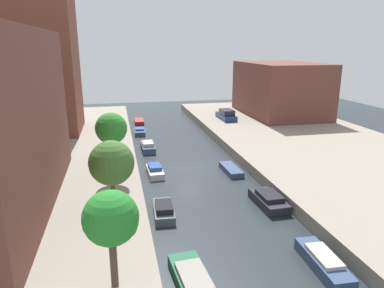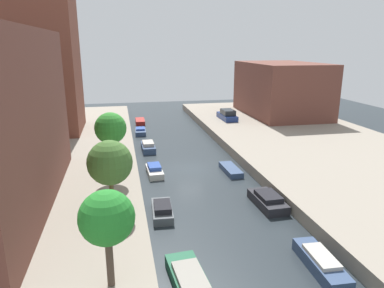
{
  "view_description": "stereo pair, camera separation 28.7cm",
  "coord_description": "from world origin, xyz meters",
  "px_view_note": "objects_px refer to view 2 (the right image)",
  "views": [
    {
      "loc": [
        -6.53,
        -31.25,
        11.35
      ],
      "look_at": [
        0.73,
        2.6,
        1.69
      ],
      "focal_mm": 33.17,
      "sensor_mm": 36.0,
      "label": 1
    },
    {
      "loc": [
        -6.25,
        -31.31,
        11.35
      ],
      "look_at": [
        0.73,
        2.6,
        1.69
      ],
      "focal_mm": 33.17,
      "sensor_mm": 36.0,
      "label": 2
    }
  ],
  "objects_px": {
    "moored_boat_left_0": "(190,282)",
    "street_tree_2": "(111,128)",
    "moored_boat_left_3": "(148,147)",
    "low_block_right": "(281,89)",
    "apartment_tower_far": "(28,20)",
    "moored_boat_left_2": "(155,171)",
    "moored_boat_right_3": "(231,170)",
    "street_tree_1": "(110,163)",
    "moored_boat_left_4": "(141,131)",
    "street_tree_0": "(107,218)",
    "moored_boat_left_5": "(140,121)",
    "parked_car": "(227,115)",
    "moored_boat_right_1": "(321,263)",
    "moored_boat_left_1": "(162,210)",
    "moored_boat_right_2": "(268,200)"
  },
  "relations": [
    {
      "from": "moored_boat_left_2",
      "to": "moored_boat_left_5",
      "type": "xyz_separation_m",
      "value": [
        0.1,
        22.35,
        -0.08
      ]
    },
    {
      "from": "low_block_right",
      "to": "street_tree_0",
      "type": "height_order",
      "value": "low_block_right"
    },
    {
      "from": "parked_car",
      "to": "moored_boat_left_5",
      "type": "bearing_deg",
      "value": 160.09
    },
    {
      "from": "moored_boat_left_0",
      "to": "moored_boat_left_4",
      "type": "distance_m",
      "value": 31.76
    },
    {
      "from": "moored_boat_left_1",
      "to": "moored_boat_right_3",
      "type": "distance_m",
      "value": 10.32
    },
    {
      "from": "street_tree_0",
      "to": "moored_boat_right_3",
      "type": "distance_m",
      "value": 19.17
    },
    {
      "from": "street_tree_1",
      "to": "moored_boat_right_2",
      "type": "height_order",
      "value": "street_tree_1"
    },
    {
      "from": "moored_boat_right_1",
      "to": "moored_boat_right_3",
      "type": "xyz_separation_m",
      "value": [
        -0.09,
        15.11,
        -0.15
      ]
    },
    {
      "from": "low_block_right",
      "to": "moored_boat_right_1",
      "type": "height_order",
      "value": "low_block_right"
    },
    {
      "from": "moored_boat_left_4",
      "to": "moored_boat_left_2",
      "type": "bearing_deg",
      "value": -89.07
    },
    {
      "from": "parked_car",
      "to": "moored_boat_right_3",
      "type": "xyz_separation_m",
      "value": [
        -5.39,
        -18.72,
        -1.36
      ]
    },
    {
      "from": "street_tree_0",
      "to": "street_tree_2",
      "type": "distance_m",
      "value": 13.47
    },
    {
      "from": "apartment_tower_far",
      "to": "street_tree_2",
      "type": "relative_size",
      "value": 4.88
    },
    {
      "from": "moored_boat_left_4",
      "to": "moored_boat_left_5",
      "type": "relative_size",
      "value": 0.89
    },
    {
      "from": "street_tree_0",
      "to": "moored_boat_left_4",
      "type": "height_order",
      "value": "street_tree_0"
    },
    {
      "from": "parked_car",
      "to": "moored_boat_left_4",
      "type": "xyz_separation_m",
      "value": [
        -12.62,
        -2.18,
        -1.27
      ]
    },
    {
      "from": "moored_boat_left_3",
      "to": "moored_boat_left_4",
      "type": "bearing_deg",
      "value": 92.41
    },
    {
      "from": "moored_boat_left_3",
      "to": "moored_boat_right_2",
      "type": "distance_m",
      "value": 17.57
    },
    {
      "from": "parked_car",
      "to": "moored_boat_right_1",
      "type": "xyz_separation_m",
      "value": [
        -5.3,
        -33.84,
        -1.21
      ]
    },
    {
      "from": "street_tree_1",
      "to": "street_tree_2",
      "type": "xyz_separation_m",
      "value": [
        -0.0,
        6.01,
        0.84
      ]
    },
    {
      "from": "moored_boat_left_2",
      "to": "moored_boat_right_3",
      "type": "relative_size",
      "value": 0.9
    },
    {
      "from": "moored_boat_left_1",
      "to": "moored_boat_left_3",
      "type": "bearing_deg",
      "value": 88.65
    },
    {
      "from": "street_tree_0",
      "to": "moored_boat_left_4",
      "type": "relative_size",
      "value": 1.45
    },
    {
      "from": "moored_boat_right_3",
      "to": "moored_boat_left_2",
      "type": "bearing_deg",
      "value": 173.29
    },
    {
      "from": "street_tree_2",
      "to": "low_block_right",
      "type": "bearing_deg",
      "value": 42.44
    },
    {
      "from": "street_tree_1",
      "to": "moored_boat_left_4",
      "type": "distance_m",
      "value": 25.14
    },
    {
      "from": "low_block_right",
      "to": "moored_boat_left_0",
      "type": "distance_m",
      "value": 42.18
    },
    {
      "from": "low_block_right",
      "to": "moored_boat_left_2",
      "type": "relative_size",
      "value": 4.71
    },
    {
      "from": "parked_car",
      "to": "moored_boat_left_2",
      "type": "xyz_separation_m",
      "value": [
        -12.36,
        -17.9,
        -1.23
      ]
    },
    {
      "from": "moored_boat_left_0",
      "to": "moored_boat_left_4",
      "type": "bearing_deg",
      "value": 90.62
    },
    {
      "from": "street_tree_0",
      "to": "low_block_right",
      "type": "bearing_deg",
      "value": 55.43
    },
    {
      "from": "moored_boat_left_0",
      "to": "moored_boat_left_3",
      "type": "bearing_deg",
      "value": 90.02
    },
    {
      "from": "street_tree_1",
      "to": "street_tree_2",
      "type": "distance_m",
      "value": 6.06
    },
    {
      "from": "street_tree_1",
      "to": "moored_boat_right_3",
      "type": "height_order",
      "value": "street_tree_1"
    },
    {
      "from": "moored_boat_left_0",
      "to": "street_tree_1",
      "type": "bearing_deg",
      "value": 117.08
    },
    {
      "from": "street_tree_2",
      "to": "moored_boat_left_5",
      "type": "distance_m",
      "value": 25.94
    },
    {
      "from": "moored_boat_left_1",
      "to": "moored_boat_right_1",
      "type": "height_order",
      "value": "moored_boat_left_1"
    },
    {
      "from": "apartment_tower_far",
      "to": "moored_boat_left_5",
      "type": "relative_size",
      "value": 7.49
    },
    {
      "from": "moored_boat_left_3",
      "to": "moored_boat_left_4",
      "type": "height_order",
      "value": "moored_boat_left_3"
    },
    {
      "from": "moored_boat_left_0",
      "to": "street_tree_2",
      "type": "bearing_deg",
      "value": 105.54
    },
    {
      "from": "moored_boat_left_0",
      "to": "moored_boat_left_3",
      "type": "height_order",
      "value": "moored_boat_left_3"
    },
    {
      "from": "moored_boat_left_3",
      "to": "moored_boat_left_4",
      "type": "relative_size",
      "value": 1.15
    },
    {
      "from": "moored_boat_left_2",
      "to": "moored_boat_left_4",
      "type": "bearing_deg",
      "value": 90.93
    },
    {
      "from": "low_block_right",
      "to": "moored_boat_right_2",
      "type": "relative_size",
      "value": 3.97
    },
    {
      "from": "moored_boat_right_3",
      "to": "moored_boat_left_0",
      "type": "bearing_deg",
      "value": -114.34
    },
    {
      "from": "low_block_right",
      "to": "street_tree_2",
      "type": "xyz_separation_m",
      "value": [
        -25.05,
        -22.9,
        0.2
      ]
    },
    {
      "from": "street_tree_1",
      "to": "moored_boat_left_0",
      "type": "relative_size",
      "value": 1.04
    },
    {
      "from": "moored_boat_left_3",
      "to": "low_block_right",
      "type": "bearing_deg",
      "value": 29.81
    },
    {
      "from": "street_tree_2",
      "to": "moored_boat_left_3",
      "type": "height_order",
      "value": "street_tree_2"
    },
    {
      "from": "low_block_right",
      "to": "moored_boat_left_4",
      "type": "relative_size",
      "value": 4.97
    }
  ]
}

